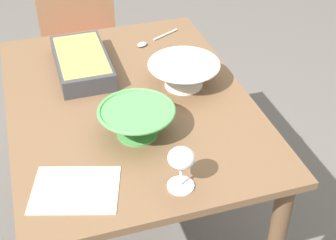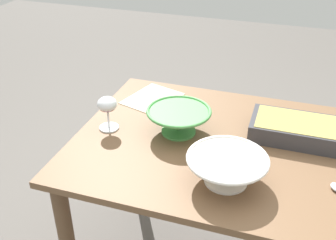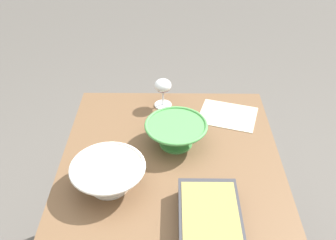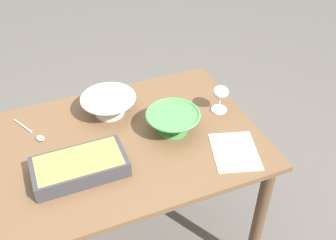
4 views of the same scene
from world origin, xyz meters
name	(u,v)px [view 1 (image 1 of 4)]	position (x,y,z in m)	size (l,w,h in m)	color
dining_table	(130,128)	(0.00, 0.00, 0.63)	(1.11, 0.82, 0.76)	brown
chair	(83,50)	(0.91, 0.03, 0.48)	(0.43, 0.42, 0.85)	#B22D2D
wine_glass	(181,161)	(-0.46, -0.04, 0.85)	(0.08, 0.08, 0.13)	white
casserole_dish	(82,62)	(0.24, 0.12, 0.80)	(0.36, 0.19, 0.07)	#38383D
mixing_bowl	(184,73)	(0.03, -0.21, 0.81)	(0.25, 0.25, 0.09)	white
small_bowl	(137,120)	(-0.20, 0.02, 0.81)	(0.24, 0.24, 0.10)	#4C994C
serving_spoon	(150,41)	(0.37, -0.18, 0.76)	(0.12, 0.21, 0.01)	silver
napkin	(75,190)	(-0.38, 0.24, 0.76)	(0.18, 0.24, 0.00)	beige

